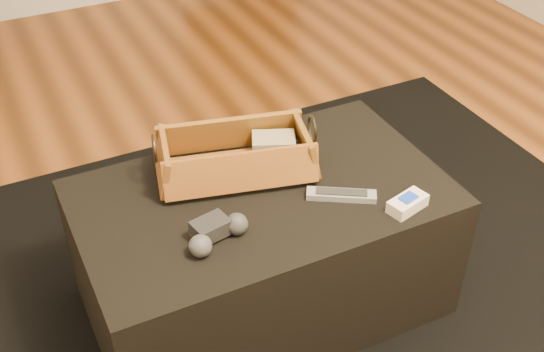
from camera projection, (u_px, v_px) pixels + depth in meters
name	position (u px, v px, depth m)	size (l,w,h in m)	color
baseboard	(28.00, 5.00, 3.80)	(5.00, 0.04, 0.12)	white
area_rug	(270.00, 312.00, 2.06)	(2.60, 2.00, 0.01)	black
ottoman	(263.00, 249.00, 1.96)	(1.00, 0.60, 0.42)	black
tv_remote	(229.00, 169.00, 1.88)	(0.23, 0.05, 0.02)	black
cloth_bundle	(274.00, 147.00, 1.93)	(0.12, 0.08, 0.07)	tan
wicker_basket	(236.00, 157.00, 1.88)	(0.47, 0.32, 0.15)	#AC5A26
game_controller	(216.00, 232.00, 1.66)	(0.18, 0.12, 0.06)	black
silver_remote	(341.00, 195.00, 1.81)	(0.18, 0.13, 0.02)	#95989C
cream_gadget	(408.00, 203.00, 1.77)	(0.12, 0.08, 0.04)	white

